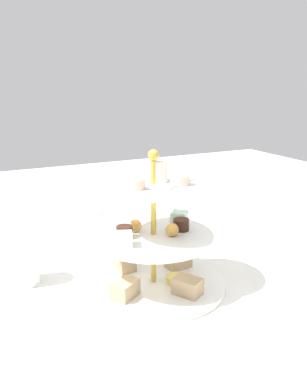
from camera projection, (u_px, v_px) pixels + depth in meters
The scene contains 6 objects.
ground_plane at pixel (153, 286), 0.80m from camera, with size 2.40×2.40×0.00m, color silver.
tiered_serving_stand at pixel (154, 246), 0.78m from camera, with size 0.27×0.27×0.26m.
water_glass_short_left at pixel (97, 223), 1.02m from camera, with size 0.06×0.06×0.08m, color silver.
teacup_with_saucer at pixel (156, 223), 1.08m from camera, with size 0.09×0.09×0.05m.
butter_knife_right at pixel (252, 241), 1.02m from camera, with size 0.17×0.01×0.00m, color silver.
water_glass_mid_back at pixel (24, 261), 0.80m from camera, with size 0.06×0.06×0.09m, color silver.
Camera 1 is at (-0.32, -0.65, 0.38)m, focal length 39.44 mm.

